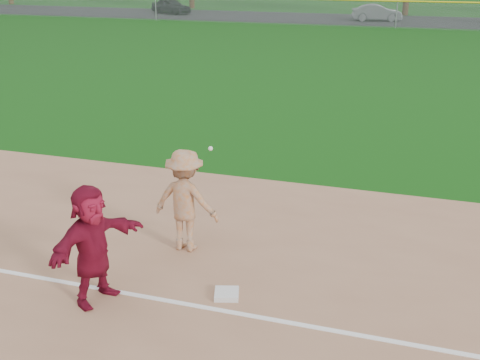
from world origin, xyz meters
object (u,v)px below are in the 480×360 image
(car_left, at_px, (171,6))
(first_base, at_px, (227,294))
(car_mid, at_px, (377,13))
(base_runner, at_px, (92,245))

(car_left, bearing_deg, first_base, -131.98)
(first_base, bearing_deg, car_left, 115.03)
(car_left, xyz_separation_m, car_mid, (19.28, -0.80, -0.04))
(base_runner, distance_m, car_left, 50.99)
(car_left, distance_m, car_mid, 19.29)
(first_base, relative_size, car_left, 0.09)
(first_base, bearing_deg, base_runner, -159.69)
(base_runner, height_order, car_mid, base_runner)
(first_base, height_order, car_left, car_left)
(first_base, xyz_separation_m, car_left, (-21.62, 46.32, 0.66))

